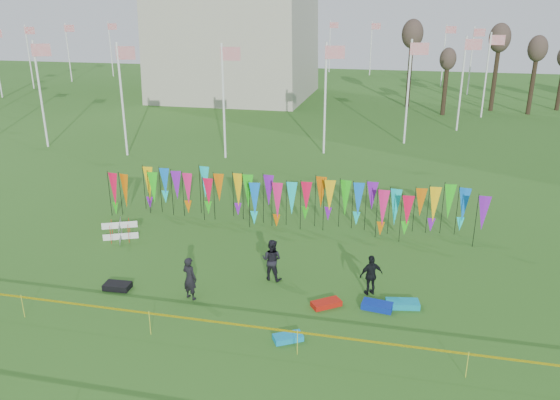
% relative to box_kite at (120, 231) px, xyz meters
% --- Properties ---
extents(ground, '(160.00, 160.00, 0.00)m').
position_rel_box_kite_xyz_m(ground, '(6.98, -5.91, -0.46)').
color(ground, '#285818').
rests_on(ground, ground).
extents(flagpole_ring, '(57.40, 56.16, 8.00)m').
position_rel_box_kite_xyz_m(flagpole_ring, '(-7.02, 42.09, 3.54)').
color(flagpole_ring, silver).
rests_on(flagpole_ring, ground).
extents(banner_row, '(18.64, 0.64, 2.44)m').
position_rel_box_kite_xyz_m(banner_row, '(7.26, 3.43, 1.10)').
color(banner_row, black).
rests_on(banner_row, ground).
extents(caution_tape_near, '(26.00, 0.02, 0.90)m').
position_rel_box_kite_xyz_m(caution_tape_near, '(6.76, -6.93, 0.32)').
color(caution_tape_near, yellow).
rests_on(caution_tape_near, ground).
extents(box_kite, '(0.82, 0.82, 0.91)m').
position_rel_box_kite_xyz_m(box_kite, '(0.00, 0.00, 0.00)').
color(box_kite, red).
rests_on(box_kite, ground).
extents(person_left, '(0.74, 0.64, 1.69)m').
position_rel_box_kite_xyz_m(person_left, '(5.23, -4.37, 0.39)').
color(person_left, black).
rests_on(person_left, ground).
extents(person_mid, '(0.91, 0.65, 1.72)m').
position_rel_box_kite_xyz_m(person_mid, '(7.85, -2.20, 0.40)').
color(person_mid, black).
rests_on(person_mid, ground).
extents(person_right, '(1.09, 0.94, 1.61)m').
position_rel_box_kite_xyz_m(person_right, '(11.81, -2.54, 0.35)').
color(person_right, black).
rests_on(person_right, ground).
extents(kite_bag_turquoise, '(1.07, 0.90, 0.19)m').
position_rel_box_kite_xyz_m(kite_bag_turquoise, '(9.38, -6.23, -0.36)').
color(kite_bag_turquoise, '#0E97D2').
rests_on(kite_bag_turquoise, ground).
extents(kite_bag_blue, '(1.16, 0.72, 0.23)m').
position_rel_box_kite_xyz_m(kite_bag_blue, '(12.14, -3.57, -0.34)').
color(kite_bag_blue, '#0A2AA8').
rests_on(kite_bag_blue, ground).
extents(kite_bag_red, '(1.17, 1.04, 0.20)m').
position_rel_box_kite_xyz_m(kite_bag_red, '(10.30, -3.80, -0.36)').
color(kite_bag_red, red).
rests_on(kite_bag_red, ground).
extents(kite_bag_black, '(1.04, 0.64, 0.23)m').
position_rel_box_kite_xyz_m(kite_bag_black, '(2.17, -4.32, -0.34)').
color(kite_bag_black, black).
rests_on(kite_bag_black, ground).
extents(kite_bag_teal, '(1.27, 0.77, 0.23)m').
position_rel_box_kite_xyz_m(kite_bag_teal, '(13.03, -3.23, -0.34)').
color(kite_bag_teal, '#0C99B5').
rests_on(kite_bag_teal, ground).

